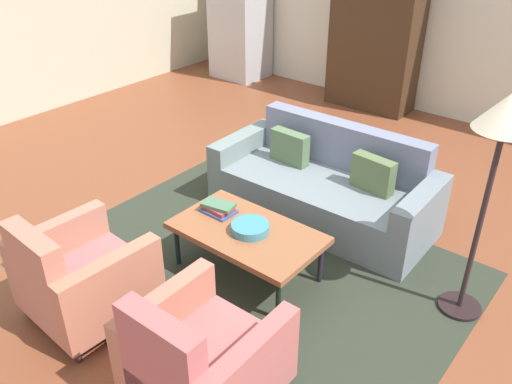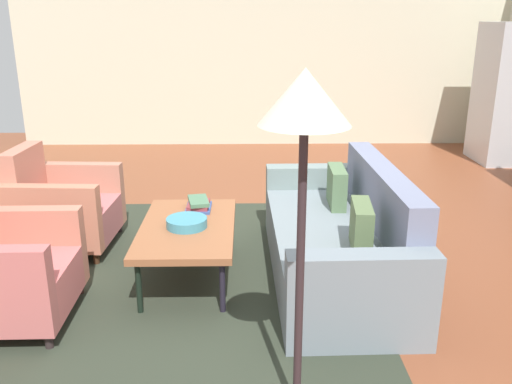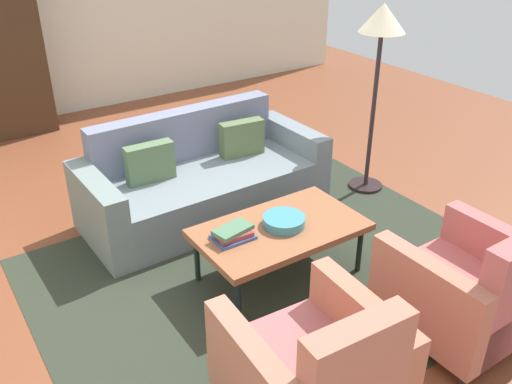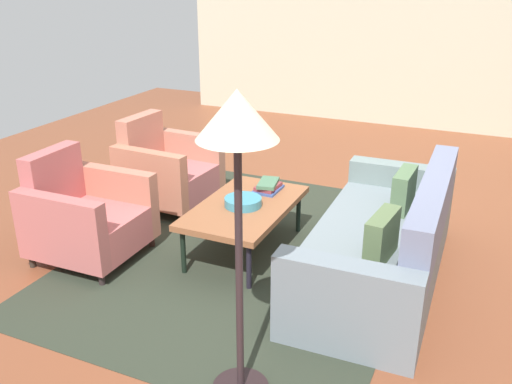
{
  "view_description": "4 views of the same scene",
  "coord_description": "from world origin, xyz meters",
  "px_view_note": "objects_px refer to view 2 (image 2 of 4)",
  "views": [
    {
      "loc": [
        2.55,
        -3.41,
        2.82
      ],
      "look_at": [
        0.17,
        -0.49,
        0.64
      ],
      "focal_mm": 37.56,
      "sensor_mm": 36.0,
      "label": 1
    },
    {
      "loc": [
        4.06,
        -0.27,
        1.92
      ],
      "look_at": [
        0.29,
        -0.2,
        0.69
      ],
      "focal_mm": 38.02,
      "sensor_mm": 36.0,
      "label": 2
    },
    {
      "loc": [
        -1.73,
        -3.41,
        2.5
      ],
      "look_at": [
        0.28,
        -0.38,
        0.55
      ],
      "focal_mm": 38.87,
      "sensor_mm": 36.0,
      "label": 3
    },
    {
      "loc": [
        4.06,
        1.09,
        2.23
      ],
      "look_at": [
        0.5,
        -0.5,
        0.66
      ],
      "focal_mm": 39.17,
      "sensor_mm": 36.0,
      "label": 4
    }
  ],
  "objects_px": {
    "coffee_table": "(188,230)",
    "fruit_bowl": "(187,223)",
    "refrigerator": "(508,94)",
    "couch": "(344,241)",
    "floor_lamp": "(304,134)",
    "armchair_left": "(59,209)",
    "book_stack": "(199,204)"
  },
  "relations": [
    {
      "from": "coffee_table",
      "to": "fruit_bowl",
      "type": "relative_size",
      "value": 3.95
    },
    {
      "from": "fruit_bowl",
      "to": "refrigerator",
      "type": "distance_m",
      "value": 5.31
    },
    {
      "from": "couch",
      "to": "floor_lamp",
      "type": "xyz_separation_m",
      "value": [
        1.54,
        -0.49,
        1.16
      ]
    },
    {
      "from": "fruit_bowl",
      "to": "armchair_left",
      "type": "bearing_deg",
      "value": -118.65
    },
    {
      "from": "fruit_bowl",
      "to": "book_stack",
      "type": "xyz_separation_m",
      "value": [
        -0.39,
        0.06,
        0.01
      ]
    },
    {
      "from": "armchair_left",
      "to": "refrigerator",
      "type": "xyz_separation_m",
      "value": [
        -2.86,
        5.14,
        0.58
      ]
    },
    {
      "from": "couch",
      "to": "armchair_left",
      "type": "xyz_separation_m",
      "value": [
        -0.6,
        -2.35,
        0.06
      ]
    },
    {
      "from": "armchair_left",
      "to": "floor_lamp",
      "type": "distance_m",
      "value": 3.04
    },
    {
      "from": "couch",
      "to": "fruit_bowl",
      "type": "bearing_deg",
      "value": 90.49
    },
    {
      "from": "coffee_table",
      "to": "book_stack",
      "type": "bearing_deg",
      "value": 171.2
    },
    {
      "from": "couch",
      "to": "coffee_table",
      "type": "bearing_deg",
      "value": 88.85
    },
    {
      "from": "book_stack",
      "to": "refrigerator",
      "type": "bearing_deg",
      "value": 128.45
    },
    {
      "from": "armchair_left",
      "to": "fruit_bowl",
      "type": "relative_size",
      "value": 2.9
    },
    {
      "from": "coffee_table",
      "to": "couch",
      "type": "bearing_deg",
      "value": 90.09
    },
    {
      "from": "couch",
      "to": "armchair_left",
      "type": "relative_size",
      "value": 2.41
    },
    {
      "from": "coffee_table",
      "to": "refrigerator",
      "type": "height_order",
      "value": "refrigerator"
    },
    {
      "from": "coffee_table",
      "to": "armchair_left",
      "type": "distance_m",
      "value": 1.31
    },
    {
      "from": "book_stack",
      "to": "armchair_left",
      "type": "bearing_deg",
      "value": -101.38
    },
    {
      "from": "book_stack",
      "to": "refrigerator",
      "type": "height_order",
      "value": "refrigerator"
    },
    {
      "from": "couch",
      "to": "armchair_left",
      "type": "bearing_deg",
      "value": 74.42
    },
    {
      "from": "couch",
      "to": "floor_lamp",
      "type": "distance_m",
      "value": 1.99
    },
    {
      "from": "refrigerator",
      "to": "armchair_left",
      "type": "bearing_deg",
      "value": -60.87
    },
    {
      "from": "armchair_left",
      "to": "refrigerator",
      "type": "bearing_deg",
      "value": 122.11
    },
    {
      "from": "book_stack",
      "to": "fruit_bowl",
      "type": "bearing_deg",
      "value": -8.05
    },
    {
      "from": "refrigerator",
      "to": "floor_lamp",
      "type": "bearing_deg",
      "value": -33.24
    },
    {
      "from": "book_stack",
      "to": "refrigerator",
      "type": "relative_size",
      "value": 0.16
    },
    {
      "from": "coffee_table",
      "to": "refrigerator",
      "type": "bearing_deg",
      "value": 131.12
    },
    {
      "from": "couch",
      "to": "floor_lamp",
      "type": "bearing_deg",
      "value": 160.92
    },
    {
      "from": "armchair_left",
      "to": "couch",
      "type": "bearing_deg",
      "value": 78.63
    },
    {
      "from": "armchair_left",
      "to": "book_stack",
      "type": "height_order",
      "value": "armchair_left"
    },
    {
      "from": "coffee_table",
      "to": "floor_lamp",
      "type": "height_order",
      "value": "floor_lamp"
    },
    {
      "from": "couch",
      "to": "armchair_left",
      "type": "distance_m",
      "value": 2.43
    }
  ]
}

